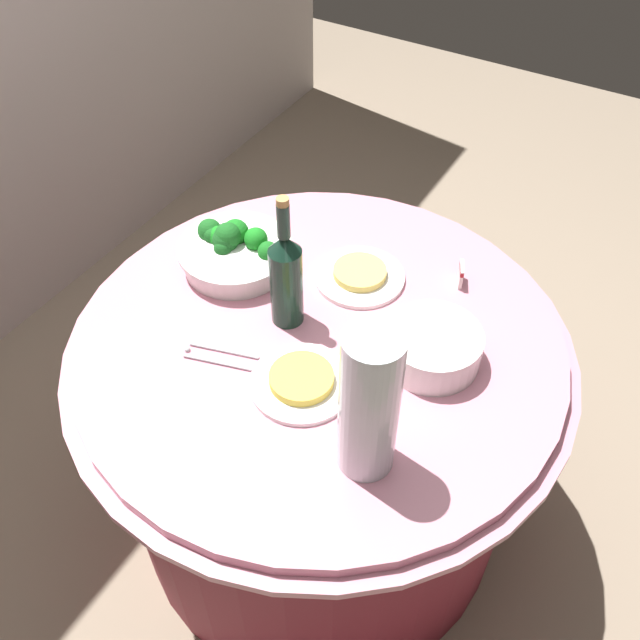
{
  "coord_description": "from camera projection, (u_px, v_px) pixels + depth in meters",
  "views": [
    {
      "loc": [
        -0.93,
        -0.55,
        1.9
      ],
      "look_at": [
        0.0,
        0.0,
        0.79
      ],
      "focal_mm": 39.57,
      "sensor_mm": 36.0,
      "label": 1
    }
  ],
  "objects": [
    {
      "name": "ground_plane",
      "position": [
        320.0,
        504.0,
        2.11
      ],
      "size": [
        6.0,
        6.0,
        0.0
      ],
      "primitive_type": "plane",
      "color": "gray"
    },
    {
      "name": "food_plate_fried_egg",
      "position": [
        302.0,
        381.0,
        1.48
      ],
      "size": [
        0.22,
        0.22,
        0.03
      ],
      "color": "white",
      "rests_on": "buffet_table"
    },
    {
      "name": "food_plate_noodles",
      "position": [
        360.0,
        275.0,
        1.71
      ],
      "size": [
        0.22,
        0.22,
        0.03
      ],
      "color": "white",
      "rests_on": "buffet_table"
    },
    {
      "name": "label_placard_front",
      "position": [
        461.0,
        273.0,
        1.69
      ],
      "size": [
        0.05,
        0.03,
        0.05
      ],
      "color": "white",
      "rests_on": "buffet_table"
    },
    {
      "name": "serving_tongs",
      "position": [
        218.0,
        356.0,
        1.54
      ],
      "size": [
        0.09,
        0.17,
        0.01
      ],
      "color": "silver",
      "rests_on": "buffet_table"
    },
    {
      "name": "decorative_fruit_vase",
      "position": [
        369.0,
        412.0,
        1.25
      ],
      "size": [
        0.11,
        0.11,
        0.34
      ],
      "color": "silver",
      "rests_on": "buffet_table"
    },
    {
      "name": "plate_stack",
      "position": [
        433.0,
        347.0,
        1.51
      ],
      "size": [
        0.21,
        0.21,
        0.08
      ],
      "color": "white",
      "rests_on": "buffet_table"
    },
    {
      "name": "wine_bottle",
      "position": [
        286.0,
        276.0,
        1.53
      ],
      "size": [
        0.07,
        0.07,
        0.34
      ],
      "color": "#132E21",
      "rests_on": "buffet_table"
    },
    {
      "name": "broccoli_bowl",
      "position": [
        235.0,
        250.0,
        1.72
      ],
      "size": [
        0.28,
        0.28,
        0.12
      ],
      "color": "white",
      "rests_on": "buffet_table"
    },
    {
      "name": "buffet_table",
      "position": [
        320.0,
        430.0,
        1.85
      ],
      "size": [
        1.16,
        1.16,
        0.74
      ],
      "color": "maroon",
      "rests_on": "ground_plane"
    }
  ]
}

